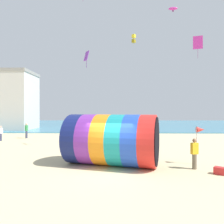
{
  "coord_description": "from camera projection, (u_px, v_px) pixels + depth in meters",
  "views": [
    {
      "loc": [
        0.34,
        -11.33,
        3.15
      ],
      "look_at": [
        0.11,
        3.35,
        3.08
      ],
      "focal_mm": 35.0,
      "sensor_mm": 36.0,
      "label": 1
    }
  ],
  "objects": [
    {
      "name": "ground_plane",
      "position": [
        109.0,
        171.0,
        11.35
      ],
      "size": [
        120.0,
        120.0,
        0.0
      ],
      "primitive_type": "plane",
      "color": "#CCBA8C"
    },
    {
      "name": "sea",
      "position": [
        114.0,
        124.0,
        50.6
      ],
      "size": [
        120.0,
        40.0,
        0.1
      ],
      "primitive_type": "cube",
      "color": "teal",
      "rests_on": "ground"
    },
    {
      "name": "giant_inflatable_tube",
      "position": [
        112.0,
        140.0,
        12.69
      ],
      "size": [
        5.79,
        4.24,
        2.94
      ],
      "color": "navy",
      "rests_on": "ground"
    },
    {
      "name": "kite_handler",
      "position": [
        194.0,
        153.0,
        11.81
      ],
      "size": [
        0.41,
        0.31,
        1.66
      ],
      "color": "#726651",
      "rests_on": "ground"
    },
    {
      "name": "kite_yellow_box",
      "position": [
        134.0,
        39.0,
        25.96
      ],
      "size": [
        0.51,
        0.51,
        1.03
      ],
      "color": "yellow"
    },
    {
      "name": "kite_magenta_parafoil",
      "position": [
        173.0,
        9.0,
        25.49
      ],
      "size": [
        1.09,
        0.58,
        0.57
      ],
      "color": "#D1339E"
    },
    {
      "name": "kite_purple_diamond",
      "position": [
        86.0,
        56.0,
        18.74
      ],
      "size": [
        0.56,
        0.64,
        1.46
      ],
      "color": "purple"
    },
    {
      "name": "kite_magenta_diamond",
      "position": [
        198.0,
        43.0,
        27.13
      ],
      "size": [
        1.14,
        0.5,
        2.81
      ],
      "color": "#D1339E"
    },
    {
      "name": "bystander_near_water",
      "position": [
        26.0,
        130.0,
        25.2
      ],
      "size": [
        0.28,
        0.39,
        1.75
      ],
      "color": "#383D56",
      "rests_on": "ground"
    },
    {
      "name": "bystander_mid_beach",
      "position": [
        1.0,
        133.0,
        22.92
      ],
      "size": [
        0.38,
        0.42,
        1.6
      ],
      "color": "#383D56",
      "rests_on": "ground"
    },
    {
      "name": "bystander_far_left",
      "position": [
        112.0,
        136.0,
        19.73
      ],
      "size": [
        0.31,
        0.41,
        1.66
      ],
      "color": "#383D56",
      "rests_on": "ground"
    },
    {
      "name": "beach_flag",
      "position": [
        200.0,
        131.0,
        12.88
      ],
      "size": [
        0.47,
        0.36,
        2.22
      ],
      "color": "silver",
      "rests_on": "ground"
    },
    {
      "name": "cooler_box",
      "position": [
        220.0,
        171.0,
        10.82
      ],
      "size": [
        0.63,
        0.6,
        0.36
      ],
      "primitive_type": "cube",
      "rotation": [
        0.0,
        0.0,
        2.48
      ],
      "color": "red",
      "rests_on": "ground"
    }
  ]
}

